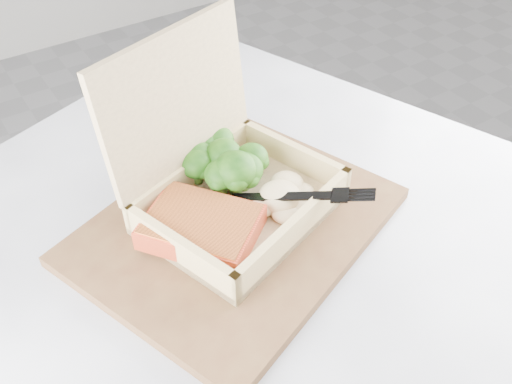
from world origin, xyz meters
TOP-DOWN VIEW (x-y plane):
  - floor at (0.00, 0.00)m, footprint 4.00×4.00m
  - cafe_table at (-0.71, -0.05)m, footprint 1.04×1.04m
  - serving_tray at (-0.69, -0.01)m, footprint 0.43×0.39m
  - takeout_container at (-0.69, 0.02)m, footprint 0.27×0.25m
  - salmon_fillet at (-0.74, -0.02)m, footprint 0.15×0.16m
  - broccoli_pile at (-0.66, 0.06)m, footprint 0.12×0.12m
  - mashed_potatoes at (-0.64, -0.03)m, footprint 0.08×0.07m
  - plastic_fork at (-0.66, -0.02)m, footprint 0.14×0.14m
  - receipt at (-0.72, 0.16)m, footprint 0.07×0.13m

SIDE VIEW (x-z plane):
  - floor at x=0.00m, z-range 0.00..0.00m
  - cafe_table at x=-0.71m, z-range 0.18..0.91m
  - receipt at x=-0.72m, z-range 0.73..0.74m
  - serving_tray at x=-0.69m, z-range 0.73..0.75m
  - salmon_fillet at x=-0.74m, z-range 0.76..0.79m
  - mashed_potatoes at x=-0.64m, z-range 0.76..0.79m
  - broccoli_pile at x=-0.66m, z-range 0.76..0.80m
  - plastic_fork at x=-0.66m, z-range 0.77..0.80m
  - takeout_container at x=-0.69m, z-range 0.70..0.91m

